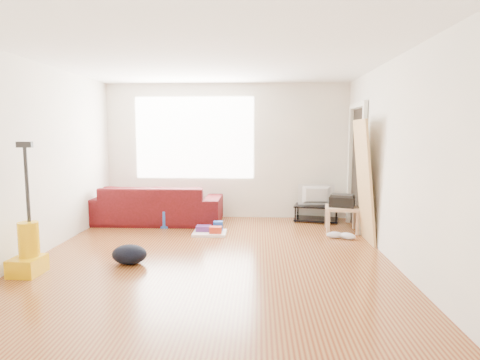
{
  "coord_description": "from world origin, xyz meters",
  "views": [
    {
      "loc": [
        0.6,
        -4.98,
        1.59
      ],
      "look_at": [
        0.34,
        0.6,
        0.93
      ],
      "focal_mm": 30.0,
      "sensor_mm": 36.0,
      "label": 1
    }
  ],
  "objects_px": {
    "cleaning_tray": "(211,231)",
    "tv_stand": "(316,213)",
    "sofa": "(156,223)",
    "side_table": "(342,211)",
    "bucket": "(166,227)",
    "vacuum": "(28,250)",
    "backpack": "(130,264)"
  },
  "relations": [
    {
      "from": "cleaning_tray",
      "to": "tv_stand",
      "type": "bearing_deg",
      "value": 29.99
    },
    {
      "from": "sofa",
      "to": "side_table",
      "type": "relative_size",
      "value": 4.22
    },
    {
      "from": "sofa",
      "to": "bucket",
      "type": "bearing_deg",
      "value": 128.36
    },
    {
      "from": "sofa",
      "to": "cleaning_tray",
      "type": "relative_size",
      "value": 4.45
    },
    {
      "from": "sofa",
      "to": "tv_stand",
      "type": "bearing_deg",
      "value": -174.62
    },
    {
      "from": "tv_stand",
      "to": "vacuum",
      "type": "bearing_deg",
      "value": -129.42
    },
    {
      "from": "backpack",
      "to": "vacuum",
      "type": "relative_size",
      "value": 0.29
    },
    {
      "from": "backpack",
      "to": "side_table",
      "type": "bearing_deg",
      "value": 36.79
    },
    {
      "from": "bucket",
      "to": "backpack",
      "type": "height_order",
      "value": "bucket"
    },
    {
      "from": "tv_stand",
      "to": "backpack",
      "type": "relative_size",
      "value": 1.99
    },
    {
      "from": "tv_stand",
      "to": "cleaning_tray",
      "type": "xyz_separation_m",
      "value": [
        -1.8,
        -1.04,
        -0.1
      ]
    },
    {
      "from": "side_table",
      "to": "sofa",
      "type": "bearing_deg",
      "value": 171.34
    },
    {
      "from": "tv_stand",
      "to": "vacuum",
      "type": "relative_size",
      "value": 0.57
    },
    {
      "from": "side_table",
      "to": "vacuum",
      "type": "relative_size",
      "value": 0.37
    },
    {
      "from": "tv_stand",
      "to": "bucket",
      "type": "bearing_deg",
      "value": -155.65
    },
    {
      "from": "vacuum",
      "to": "side_table",
      "type": "bearing_deg",
      "value": 31.03
    },
    {
      "from": "cleaning_tray",
      "to": "bucket",
      "type": "bearing_deg",
      "value": 150.67
    },
    {
      "from": "cleaning_tray",
      "to": "backpack",
      "type": "bearing_deg",
      "value": -118.83
    },
    {
      "from": "cleaning_tray",
      "to": "vacuum",
      "type": "xyz_separation_m",
      "value": [
        -1.85,
        -1.88,
        0.22
      ]
    },
    {
      "from": "side_table",
      "to": "cleaning_tray",
      "type": "bearing_deg",
      "value": -172.22
    },
    {
      "from": "side_table",
      "to": "backpack",
      "type": "distance_m",
      "value": 3.43
    },
    {
      "from": "side_table",
      "to": "bucket",
      "type": "bearing_deg",
      "value": 176.59
    },
    {
      "from": "sofa",
      "to": "backpack",
      "type": "relative_size",
      "value": 5.4
    },
    {
      "from": "sofa",
      "to": "backpack",
      "type": "xyz_separation_m",
      "value": [
        0.25,
        -2.26,
        0.0
      ]
    },
    {
      "from": "side_table",
      "to": "backpack",
      "type": "height_order",
      "value": "side_table"
    },
    {
      "from": "backpack",
      "to": "cleaning_tray",
      "type": "bearing_deg",
      "value": 66.69
    },
    {
      "from": "side_table",
      "to": "bucket",
      "type": "distance_m",
      "value": 2.95
    },
    {
      "from": "backpack",
      "to": "sofa",
      "type": "bearing_deg",
      "value": 101.79
    },
    {
      "from": "tv_stand",
      "to": "vacuum",
      "type": "xyz_separation_m",
      "value": [
        -3.65,
        -2.92,
        0.12
      ]
    },
    {
      "from": "bucket",
      "to": "side_table",
      "type": "bearing_deg",
      "value": -3.41
    },
    {
      "from": "sofa",
      "to": "tv_stand",
      "type": "distance_m",
      "value": 2.88
    },
    {
      "from": "vacuum",
      "to": "backpack",
      "type": "bearing_deg",
      "value": 23.25
    }
  ]
}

